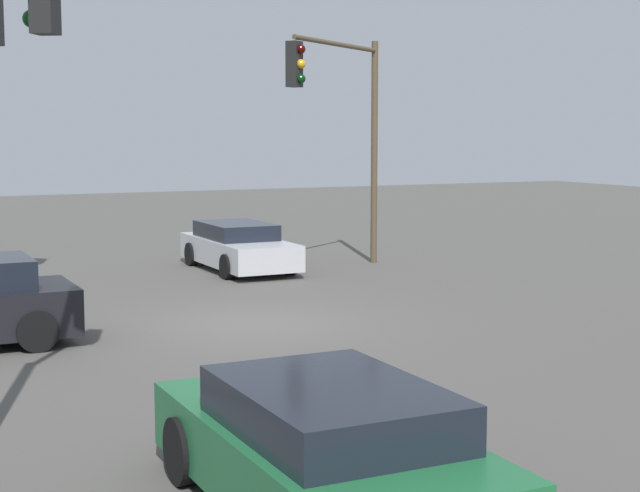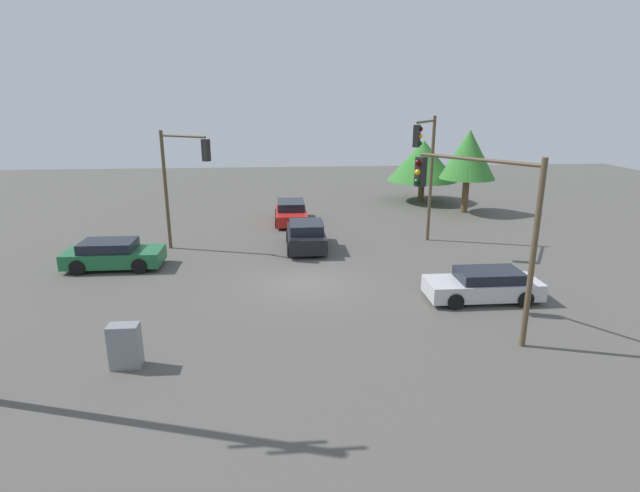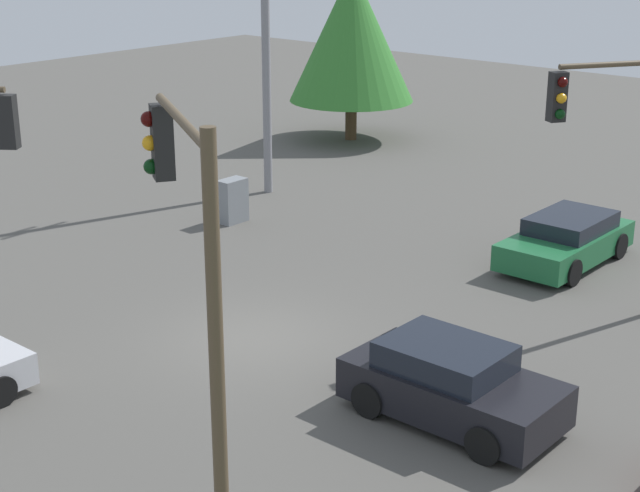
# 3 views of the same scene
# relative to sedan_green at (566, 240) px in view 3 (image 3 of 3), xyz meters

# --- Properties ---
(ground_plane) EXTENTS (80.00, 80.00, 0.00)m
(ground_plane) POSITION_rel_sedan_green_xyz_m (8.96, -2.91, -0.66)
(ground_plane) COLOR #54514C
(sedan_green) EXTENTS (4.42, 2.06, 1.33)m
(sedan_green) POSITION_rel_sedan_green_xyz_m (0.00, 0.00, 0.00)
(sedan_green) COLOR #1E6638
(sedan_green) RESTS_ON ground_plane
(sedan_dark) EXTENTS (2.05, 4.05, 1.49)m
(sedan_dark) POSITION_rel_sedan_green_xyz_m (9.23, 2.39, 0.07)
(sedan_dark) COLOR black
(sedan_dark) RESTS_ON ground_plane
(traffic_signal_main) EXTENTS (2.00, 3.08, 6.86)m
(traffic_signal_main) POSITION_rel_sedan_green_xyz_m (15.57, 2.52, 3.99)
(traffic_signal_main) COLOR brown
(traffic_signal_main) RESTS_ON ground_plane
(traffic_signal_cross) EXTENTS (2.72, 1.84, 6.19)m
(traffic_signal_cross) POSITION_rel_sedan_green_xyz_m (2.97, 2.55, 3.54)
(traffic_signal_cross) COLOR brown
(traffic_signal_cross) RESTS_ON ground_plane
(utility_pole_tall) EXTENTS (2.20, 0.28, 10.16)m
(utility_pole_tall) POSITION_rel_sedan_green_xyz_m (0.05, -10.98, 4.72)
(utility_pole_tall) COLOR gray
(utility_pole_tall) RESTS_ON ground_plane
(electrical_cabinet) EXTENTS (0.88, 0.52, 1.35)m
(electrical_cabinet) POSITION_rel_sedan_green_xyz_m (3.23, -9.46, 0.02)
(electrical_cabinet) COLOR gray
(electrical_cabinet) RESTS_ON ground_plane
(tree_behind) EXTENTS (5.09, 5.09, 6.98)m
(tree_behind) POSITION_rel_sedan_green_xyz_m (-8.06, -13.92, 3.64)
(tree_behind) COLOR #4C3823
(tree_behind) RESTS_ON ground_plane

